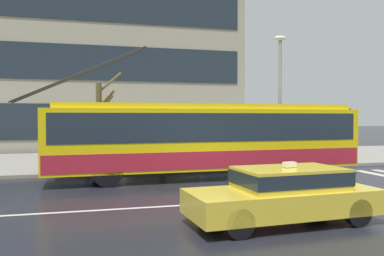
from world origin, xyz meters
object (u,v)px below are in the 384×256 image
(trolleybus, at_px, (207,137))
(bus_shelter, at_px, (159,123))
(taxi_oncoming_near, at_px, (285,192))
(street_lamp, at_px, (280,88))
(pedestrian_approaching_curb, at_px, (241,129))
(pedestrian_at_shelter, at_px, (163,145))
(pedestrian_waiting_by_pole, at_px, (94,134))
(street_tree_bare, at_px, (101,118))
(pedestrian_walking_past, at_px, (89,134))

(trolleybus, distance_m, bus_shelter, 3.81)
(trolleybus, height_order, taxi_oncoming_near, trolleybus)
(street_lamp, bearing_deg, pedestrian_approaching_curb, 127.24)
(pedestrian_at_shelter, bearing_deg, street_lamp, -10.22)
(bus_shelter, bearing_deg, trolleybus, -70.31)
(taxi_oncoming_near, bearing_deg, pedestrian_approaching_curb, 72.90)
(taxi_oncoming_near, bearing_deg, street_lamp, 63.39)
(pedestrian_waiting_by_pole, height_order, street_tree_bare, street_tree_bare)
(trolleybus, relative_size, pedestrian_waiting_by_pole, 6.81)
(bus_shelter, distance_m, pedestrian_walking_past, 3.25)
(pedestrian_walking_past, height_order, street_tree_bare, street_tree_bare)
(pedestrian_approaching_curb, relative_size, street_lamp, 0.34)
(pedestrian_walking_past, bearing_deg, trolleybus, -36.98)
(pedestrian_walking_past, xyz_separation_m, street_tree_bare, (0.54, 1.13, 0.72))
(taxi_oncoming_near, bearing_deg, bus_shelter, 95.03)
(pedestrian_at_shelter, distance_m, pedestrian_waiting_by_pole, 3.38)
(taxi_oncoming_near, height_order, pedestrian_walking_past, pedestrian_walking_past)
(pedestrian_at_shelter, xyz_separation_m, street_lamp, (5.52, -1.00, 2.73))
(trolleybus, height_order, pedestrian_waiting_by_pole, trolleybus)
(trolleybus, height_order, street_tree_bare, trolleybus)
(street_tree_bare, bearing_deg, pedestrian_walking_past, -115.69)
(bus_shelter, height_order, street_lamp, street_lamp)
(trolleybus, height_order, street_lamp, street_lamp)
(trolleybus, xyz_separation_m, street_lamp, (4.35, 2.24, 2.20))
(pedestrian_at_shelter, height_order, pedestrian_walking_past, pedestrian_walking_past)
(taxi_oncoming_near, bearing_deg, trolleybus, 87.32)
(trolleybus, xyz_separation_m, bus_shelter, (-1.27, 3.56, 0.52))
(bus_shelter, bearing_deg, street_lamp, -13.20)
(pedestrian_waiting_by_pole, bearing_deg, pedestrian_at_shelter, 18.13)
(pedestrian_walking_past, bearing_deg, pedestrian_approaching_curb, 4.19)
(pedestrian_waiting_by_pole, bearing_deg, pedestrian_approaching_curb, 13.20)
(pedestrian_at_shelter, bearing_deg, pedestrian_walking_past, 177.48)
(pedestrian_at_shelter, xyz_separation_m, pedestrian_waiting_by_pole, (-3.16, -1.03, 0.63))
(pedestrian_approaching_curb, bearing_deg, pedestrian_at_shelter, -170.62)
(trolleybus, xyz_separation_m, pedestrian_approaching_curb, (3.06, 3.93, 0.21))
(pedestrian_at_shelter, relative_size, pedestrian_waiting_by_pole, 0.81)
(trolleybus, bearing_deg, pedestrian_approaching_curb, 52.06)
(trolleybus, relative_size, pedestrian_at_shelter, 8.43)
(bus_shelter, height_order, pedestrian_approaching_curb, bus_shelter)
(bus_shelter, xyz_separation_m, pedestrian_walking_past, (-3.21, -0.18, -0.47))
(street_lamp, bearing_deg, trolleybus, -152.80)
(pedestrian_at_shelter, bearing_deg, pedestrian_approaching_curb, 9.38)
(bus_shelter, distance_m, pedestrian_approaching_curb, 4.36)
(pedestrian_walking_past, distance_m, street_lamp, 9.17)
(bus_shelter, bearing_deg, pedestrian_approaching_curb, 4.94)
(trolleybus, height_order, pedestrian_walking_past, trolleybus)
(pedestrian_waiting_by_pole, distance_m, street_tree_bare, 2.43)
(trolleybus, distance_m, pedestrian_waiting_by_pole, 4.85)
(trolleybus, distance_m, street_tree_bare, 6.04)
(pedestrian_waiting_by_pole, bearing_deg, trolleybus, -26.97)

